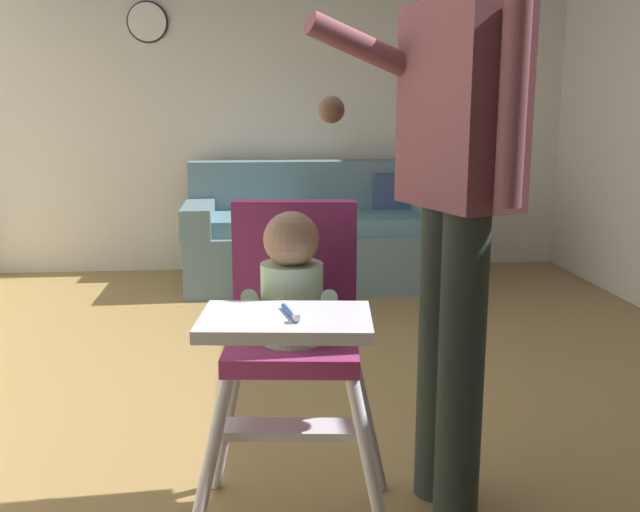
% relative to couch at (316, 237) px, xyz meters
% --- Properties ---
extents(ground, '(6.09, 7.47, 0.10)m').
position_rel_couch_xyz_m(ground, '(-0.26, -2.45, -0.38)').
color(ground, '#9C7B47').
extents(wall_far, '(5.29, 0.06, 2.71)m').
position_rel_couch_xyz_m(wall_far, '(-0.26, 0.52, 1.03)').
color(wall_far, silver).
rests_on(wall_far, ground).
extents(couch, '(1.84, 0.86, 0.86)m').
position_rel_couch_xyz_m(couch, '(0.00, 0.00, 0.00)').
color(couch, slate).
rests_on(couch, ground).
extents(high_chair, '(0.67, 0.77, 0.99)m').
position_rel_couch_xyz_m(high_chair, '(-0.36, -3.13, 0.36)').
color(high_chair, white).
rests_on(high_chair, ground).
extents(adult_standing, '(0.60, 0.49, 1.73)m').
position_rel_couch_xyz_m(adult_standing, '(0.14, -2.99, 0.65)').
color(adult_standing, '#29332D').
rests_on(adult_standing, ground).
extents(wall_clock, '(0.30, 0.04, 0.30)m').
position_rel_couch_xyz_m(wall_clock, '(-1.19, 0.48, 1.53)').
color(wall_clock, white).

